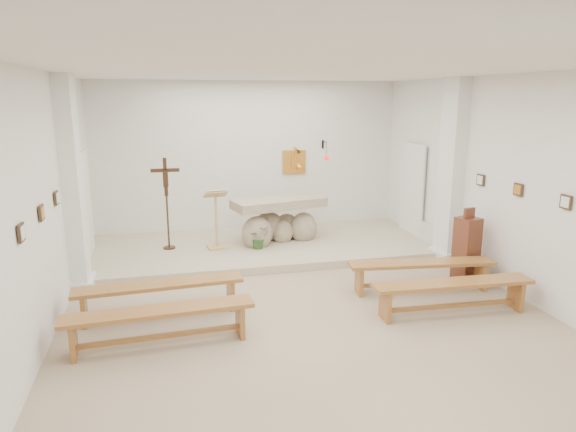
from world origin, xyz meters
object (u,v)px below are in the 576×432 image
object	(u,v)px
bench_left_second	(160,318)
bench_right_second	(453,290)
altar	(278,223)
lectern	(216,219)
crucifix_stand	(167,197)
bench_left_front	(160,291)
donation_pedestal	(466,249)
bench_right_front	(421,269)

from	to	relation	value
bench_left_second	bench_right_second	world-z (taller)	same
altar	lectern	distance (m)	1.36
crucifix_stand	bench_left_front	distance (m)	3.10
lectern	bench_left_second	bearing A→B (deg)	-113.81
lectern	bench_left_front	bearing A→B (deg)	-119.09
bench_left_second	crucifix_stand	bearing A→B (deg)	84.17
crucifix_stand	bench_right_second	bearing A→B (deg)	-43.12
lectern	bench_left_second	xyz separation A→B (m)	(-1.13, -3.74, -0.37)
donation_pedestal	bench_left_front	xyz separation A→B (m)	(-5.19, -0.30, -0.19)
donation_pedestal	bench_right_second	world-z (taller)	donation_pedestal
altar	bench_right_second	xyz separation A→B (m)	(1.74, -3.97, -0.15)
lectern	donation_pedestal	size ratio (longest dim) A/B	0.95
bench_right_second	crucifix_stand	bearing A→B (deg)	138.45
lectern	donation_pedestal	xyz separation A→B (m)	(4.07, -2.48, -0.19)
crucifix_stand	bench_left_second	world-z (taller)	crucifix_stand
bench_left_second	donation_pedestal	bearing A→B (deg)	10.38
crucifix_stand	bench_right_front	distance (m)	5.06
altar	bench_left_front	bearing A→B (deg)	-141.91
bench_left_front	bench_left_second	xyz separation A→B (m)	(0.00, -0.96, 0.00)
lectern	bench_right_front	world-z (taller)	lectern
altar	bench_left_second	size ratio (longest dim) A/B	0.85
bench_right_second	altar	bearing A→B (deg)	116.65
donation_pedestal	bench_left_second	xyz separation A→B (m)	(-5.19, -1.26, -0.19)
crucifix_stand	bench_right_second	xyz separation A→B (m)	(4.01, -3.94, -0.83)
donation_pedestal	bench_right_front	bearing A→B (deg)	-177.43
crucifix_stand	bench_right_second	distance (m)	5.68
lectern	bench_right_second	world-z (taller)	lectern
lectern	crucifix_stand	size ratio (longest dim) A/B	0.67
altar	donation_pedestal	size ratio (longest dim) A/B	1.59
lectern	crucifix_stand	xyz separation A→B (m)	(-0.95, 0.20, 0.46)
bench_right_second	lectern	bearing A→B (deg)	132.25
bench_left_front	bench_right_second	distance (m)	4.29
altar	bench_left_second	world-z (taller)	altar
crucifix_stand	lectern	bearing A→B (deg)	-10.49
crucifix_stand	bench_left_second	bearing A→B (deg)	-91.18
bench_right_front	crucifix_stand	bearing A→B (deg)	150.41
altar	crucifix_stand	bearing A→B (deg)	167.92
altar	bench_left_front	distance (m)	3.89
lectern	crucifix_stand	distance (m)	1.07
lectern	donation_pedestal	world-z (taller)	lectern
lectern	bench_left_front	size ratio (longest dim) A/B	0.51
altar	bench_right_second	distance (m)	4.34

